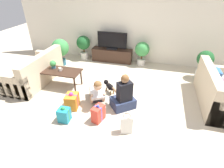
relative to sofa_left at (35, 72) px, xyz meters
The scene contains 20 objects.
ground_plane 2.46m from the sofa_left, ahead, with size 16.00×16.00×0.00m, color beige.
wall_back 3.47m from the sofa_left, 43.30° to the left, with size 8.40×0.06×2.60m.
sofa_left is the anchor object (origin of this frame).
sofa_right 4.84m from the sofa_left, ahead, with size 0.87×1.82×0.86m.
coffee_table 0.85m from the sofa_left, ahead, with size 1.10×0.54×0.47m.
tv_console 2.67m from the sofa_left, 49.03° to the left, with size 1.43×0.38×0.46m.
tv 2.70m from the sofa_left, 49.03° to the left, with size 1.04×0.20×0.60m.
potted_plant_corner_left 1.30m from the sofa_left, 83.25° to the left, with size 0.57×0.57×0.91m.
potted_plant_back_right 3.44m from the sofa_left, 34.92° to the left, with size 0.49×0.49×0.81m.
potted_plant_back_left 2.10m from the sofa_left, 70.79° to the left, with size 0.49×0.49×0.87m.
potted_plant_corner_right 4.91m from the sofa_left, 17.45° to the left, with size 0.46×0.46×0.86m.
person_kneeling 2.10m from the sofa_left, 13.83° to the right, with size 0.61×0.78×0.75m.
person_sitting 2.75m from the sofa_left, 11.27° to the right, with size 0.66×0.64×0.89m.
dog 2.19m from the sofa_left, ahead, with size 0.39×0.38×0.28m.
gift_box_a 2.53m from the sofa_left, 25.81° to the right, with size 0.25×0.33×0.41m.
gift_box_b 1.76m from the sofa_left, 28.42° to the right, with size 0.32×0.38×0.42m.
gift_box_c 2.05m from the sofa_left, 39.33° to the right, with size 0.24×0.23×0.37m.
gift_bag_a 3.18m from the sofa_left, 23.79° to the right, with size 0.25×0.18×0.42m.
mug 0.87m from the sofa_left, ahead, with size 0.12×0.08×0.09m.
tabletop_plant 0.65m from the sofa_left, ahead, with size 0.17×0.17×0.22m.
Camera 1 is at (0.85, -3.40, 2.61)m, focal length 28.00 mm.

